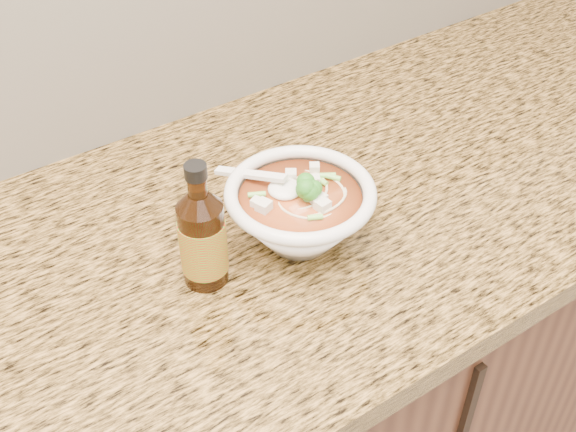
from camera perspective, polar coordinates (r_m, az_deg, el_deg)
counter_slab at (r=0.98m, az=-20.79°, el=-9.18°), size 4.00×0.68×0.04m
soup_bowl at (r=0.99m, az=0.95°, el=0.22°), size 0.21×0.22×0.11m
hot_sauce_bottle at (r=0.92m, az=-6.76°, el=-1.79°), size 0.08×0.08×0.19m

